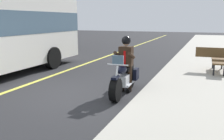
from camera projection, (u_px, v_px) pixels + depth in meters
ground_plane at (69, 96)px, 7.42m from camera, size 80.00×80.00×0.00m
lane_center_stripe at (15, 89)px, 8.13m from camera, size 60.00×0.16×0.01m
motorcycle_main at (124, 79)px, 7.60m from camera, size 2.22×0.65×1.26m
rider_main at (126, 59)px, 7.66m from camera, size 0.64×0.57×1.74m
bench_sidewalk at (219, 58)px, 10.02m from camera, size 1.81×1.80×0.95m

